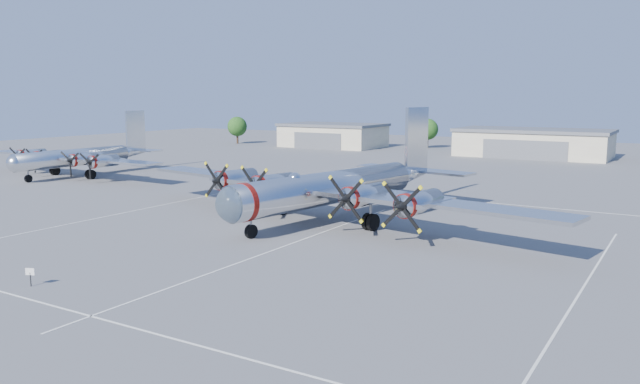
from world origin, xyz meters
The scene contains 9 objects.
ground centered at (0.00, 0.00, 0.00)m, with size 260.00×260.00×0.00m, color #58585B.
parking_lines centered at (0.00, -1.75, 0.01)m, with size 60.00×50.08×0.01m.
hangar_west centered at (-45.00, 81.96, 2.71)m, with size 22.60×14.60×5.40m.
hangar_center centered at (0.00, 81.96, 2.71)m, with size 28.60×14.60×5.40m.
tree_far_west centered at (-70.00, 78.00, 4.22)m, with size 4.80×4.80×6.64m.
tree_west centered at (-25.00, 90.00, 4.22)m, with size 4.80×4.80×6.64m.
main_bomber_b29 centered at (-1.97, 8.33, 0.00)m, with size 47.63×32.58×10.53m, color silver, non-canonical shape.
bomber_west centered at (-50.48, 16.86, 0.00)m, with size 35.63×25.23×9.41m, color silver, non-canonical shape.
info_placard centered at (-7.65, -20.38, 0.82)m, with size 0.59×0.27×1.17m.
Camera 1 is at (27.37, -43.17, 11.84)m, focal length 35.00 mm.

